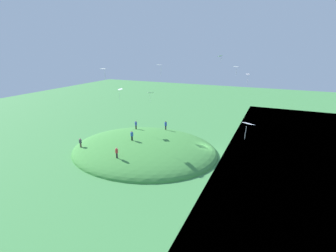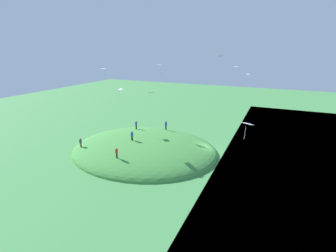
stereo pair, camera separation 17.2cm
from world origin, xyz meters
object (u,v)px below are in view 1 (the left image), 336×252
(person_watching_kites, at_px, (80,142))
(kite_3, at_px, (151,93))
(person_walking_path, at_px, (117,151))
(kite_0, at_px, (120,90))
(person_on_hilltop, at_px, (132,135))
(kite_6, at_px, (248,124))
(person_near_shore, at_px, (166,124))
(kite_1, at_px, (248,75))
(kite_4, at_px, (220,56))
(kite_7, at_px, (160,66))
(kite_5, at_px, (236,67))
(person_with_child, at_px, (136,124))
(kite_2, at_px, (103,69))

(person_watching_kites, relative_size, kite_3, 0.83)
(person_walking_path, distance_m, kite_0, 14.13)
(person_on_hilltop, relative_size, kite_6, 0.93)
(person_near_shore, distance_m, kite_1, 17.88)
(kite_3, bearing_deg, kite_4, -123.74)
(kite_3, bearing_deg, kite_0, 16.50)
(kite_7, bearing_deg, person_on_hilltop, 23.06)
(person_on_hilltop, bearing_deg, kite_5, 6.80)
(person_with_child, xyz_separation_m, kite_4, (-12.52, -13.78, 12.42))
(person_with_child, xyz_separation_m, kite_6, (-21.87, 13.55, 6.45))
(person_near_shore, bearing_deg, person_watching_kites, 73.51)
(person_near_shore, relative_size, kite_7, 1.01)
(kite_3, distance_m, kite_4, 17.64)
(person_on_hilltop, height_order, kite_2, kite_2)
(person_on_hilltop, bearing_deg, person_walking_path, -81.05)
(kite_0, distance_m, kite_5, 21.49)
(person_walking_path, relative_size, kite_6, 0.95)
(person_watching_kites, height_order, kite_7, kite_7)
(person_near_shore, height_order, kite_2, kite_2)
(kite_4, xyz_separation_m, kite_5, (-6.20, 17.86, -0.92))
(kite_3, bearing_deg, person_near_shore, -127.18)
(person_with_child, bearing_deg, kite_3, 134.36)
(person_on_hilltop, relative_size, person_with_child, 0.96)
(kite_0, bearing_deg, person_walking_path, 120.24)
(person_walking_path, bearing_deg, person_on_hilltop, 106.93)
(person_on_hilltop, height_order, person_with_child, person_on_hilltop)
(person_on_hilltop, relative_size, kite_0, 0.78)
(person_watching_kites, xyz_separation_m, kite_7, (-11.92, -5.73, 12.22))
(person_with_child, xyz_separation_m, kite_2, (2.47, 5.41, 10.66))
(person_walking_path, distance_m, kite_2, 14.43)
(person_watching_kites, relative_size, kite_2, 0.87)
(kite_7, bearing_deg, person_with_child, -31.24)
(kite_0, bearing_deg, kite_3, -163.50)
(kite_6, bearing_deg, kite_1, -82.49)
(person_walking_path, xyz_separation_m, kite_6, (-17.76, 1.35, 6.68))
(person_on_hilltop, height_order, kite_5, kite_5)
(kite_1, relative_size, kite_7, 1.08)
(person_walking_path, distance_m, kite_4, 30.09)
(kite_1, xyz_separation_m, kite_6, (-3.01, 22.81, -2.74))
(kite_0, bearing_deg, kite_1, -152.64)
(kite_4, bearing_deg, person_with_child, 47.73)
(person_near_shore, relative_size, kite_0, 0.86)
(kite_2, height_order, kite_4, kite_4)
(kite_3, bearing_deg, person_on_hilltop, 87.34)
(person_walking_path, height_order, kite_7, kite_7)
(kite_6, bearing_deg, person_near_shore, -43.88)
(person_watching_kites, bearing_deg, kite_1, 23.77)
(kite_4, height_order, kite_5, kite_4)
(person_with_child, distance_m, kite_4, 22.38)
(person_with_child, distance_m, kite_0, 7.21)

